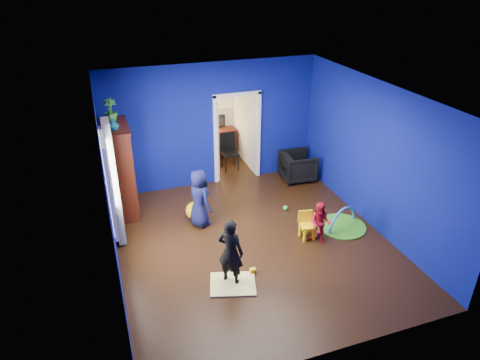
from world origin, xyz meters
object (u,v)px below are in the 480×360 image
object	(u,v)px
toddler_red	(320,223)
crt_tv	(121,168)
study_desk	(219,142)
child_navy	(199,198)
hopper_ball	(195,211)
child_black	(231,252)
vase	(113,125)
armchair	(298,166)
kid_chair	(307,227)
folding_chair	(230,153)
tv_armoire	(119,170)
play_mat	(342,226)

from	to	relation	value
toddler_red	crt_tv	bearing A→B (deg)	-175.54
study_desk	child_navy	bearing A→B (deg)	-113.09
crt_tv	hopper_ball	bearing A→B (deg)	-31.02
child_black	vase	size ratio (longest dim) A/B	5.35
armchair	kid_chair	distance (m)	2.54
armchair	study_desk	world-z (taller)	study_desk
hopper_ball	kid_chair	xyz separation A→B (m)	(1.90, -1.40, 0.06)
folding_chair	crt_tv	bearing A→B (deg)	-155.56
folding_chair	tv_armoire	bearing A→B (deg)	-155.87
kid_chair	study_desk	world-z (taller)	study_desk
vase	play_mat	xyz separation A→B (m)	(4.12, -1.79, -2.06)
child_black	tv_armoire	distance (m)	3.30
child_navy	tv_armoire	distance (m)	1.81
crt_tv	play_mat	xyz separation A→B (m)	(4.08, -2.09, -1.01)
hopper_ball	tv_armoire	bearing A→B (deg)	149.73
crt_tv	kid_chair	xyz separation A→B (m)	(3.23, -2.20, -0.77)
child_black	toddler_red	distance (m)	2.03
hopper_ball	play_mat	xyz separation A→B (m)	(2.75, -1.29, -0.18)
child_black	tv_armoire	bearing A→B (deg)	-20.64
vase	crt_tv	xyz separation A→B (m)	(0.04, 0.30, -1.05)
armchair	child_navy	size ratio (longest dim) A/B	0.64
armchair	study_desk	distance (m)	2.48
study_desk	toddler_red	bearing A→B (deg)	-82.60
tv_armoire	study_desk	xyz separation A→B (m)	(2.82, 2.22, -0.60)
hopper_ball	kid_chair	size ratio (longest dim) A/B	0.77
child_black	child_navy	size ratio (longest dim) A/B	0.99
vase	play_mat	bearing A→B (deg)	-23.46
armchair	tv_armoire	bearing A→B (deg)	96.45
hopper_ball	crt_tv	bearing A→B (deg)	148.98
child_navy	play_mat	size ratio (longest dim) A/B	1.26
child_black	play_mat	distance (m)	2.84
child_navy	folding_chair	size ratio (longest dim) A/B	1.33
crt_tv	study_desk	world-z (taller)	crt_tv
crt_tv	kid_chair	distance (m)	3.98
toddler_red	play_mat	size ratio (longest dim) A/B	0.88
hopper_ball	child_navy	bearing A→B (deg)	-78.69
child_black	play_mat	size ratio (longest dim) A/B	1.25
child_black	study_desk	bearing A→B (deg)	-61.95
armchair	folding_chair	distance (m)	1.77
armchair	tv_armoire	size ratio (longest dim) A/B	0.40
vase	hopper_ball	size ratio (longest dim) A/B	0.59
toddler_red	kid_chair	bearing A→B (deg)	166.68
child_navy	vase	size ratio (longest dim) A/B	5.39
armchair	crt_tv	xyz separation A→B (m)	(-4.17, -0.16, 0.67)
child_black	crt_tv	xyz separation A→B (m)	(-1.43, 2.93, 0.41)
armchair	folding_chair	xyz separation A→B (m)	(-1.39, 1.10, 0.11)
kid_chair	folding_chair	size ratio (longest dim) A/B	0.54
play_mat	child_navy	bearing A→B (deg)	158.98
child_navy	toddler_red	distance (m)	2.42
armchair	vase	size ratio (longest dim) A/B	3.43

